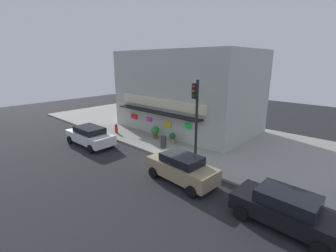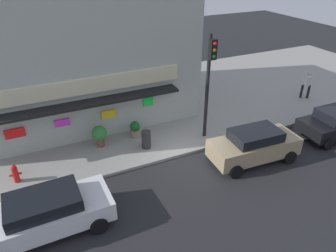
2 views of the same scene
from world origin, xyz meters
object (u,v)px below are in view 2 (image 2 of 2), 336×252
pedestrian (307,84)px  potted_plant_by_doorway (135,129)px  potted_plant_by_window (99,134)px  parked_car_tan (254,145)px  fire_hydrant (15,174)px  traffic_light (209,75)px  parked_car_white (45,213)px  trash_can (146,140)px

pedestrian → potted_plant_by_doorway: size_ratio=2.02×
potted_plant_by_doorway → potted_plant_by_window: potted_plant_by_window is taller
potted_plant_by_doorway → parked_car_tan: bearing=-43.3°
potted_plant_by_window → parked_car_tan: size_ratio=0.26×
pedestrian → fire_hydrant: bearing=-175.9°
fire_hydrant → pedestrian: pedestrian is taller
traffic_light → parked_car_tan: bearing=-68.4°
traffic_light → potted_plant_by_window: (-5.27, 1.45, -2.77)m
traffic_light → potted_plant_by_doorway: size_ratio=6.00×
parked_car_white → pedestrian: bearing=14.8°
potted_plant_by_doorway → potted_plant_by_window: 1.91m
parked_car_white → parked_car_tan: bearing=2.2°
pedestrian → parked_car_white: bearing=-165.2°
trash_can → parked_car_tan: parked_car_tan is taller
trash_can → traffic_light: bearing=-5.8°
traffic_light → potted_plant_by_window: bearing=164.7°
parked_car_white → parked_car_tan: (9.38, 0.36, 0.04)m
parked_car_tan → trash_can: bearing=145.3°
parked_car_white → traffic_light: bearing=19.7°
potted_plant_by_window → parked_car_tan: 7.51m
trash_can → parked_car_tan: (4.26, -2.95, 0.24)m
potted_plant_by_doorway → fire_hydrant: bearing=-167.2°
parked_car_white → potted_plant_by_window: bearing=55.3°
fire_hydrant → parked_car_white: (0.90, -3.19, 0.24)m
traffic_light → pedestrian: (8.55, 1.48, -2.45)m
fire_hydrant → potted_plant_by_doorway: 6.01m
trash_can → potted_plant_by_window: bearing=151.3°
parked_car_white → parked_car_tan: size_ratio=1.07×
trash_can → parked_car_white: size_ratio=0.20×
trash_can → pedestrian: bearing=5.6°
traffic_light → trash_can: size_ratio=5.86×
traffic_light → parked_car_white: bearing=-160.3°
fire_hydrant → parked_car_white: 3.33m
potted_plant_by_window → parked_car_tan: bearing=-32.8°
fire_hydrant → parked_car_tan: parked_car_tan is taller
potted_plant_by_doorway → potted_plant_by_window: size_ratio=0.80×
parked_car_white → parked_car_tan: parked_car_tan is taller
traffic_light → pedestrian: bearing=9.8°
potted_plant_by_doorway → parked_car_white: size_ratio=0.19×
fire_hydrant → pedestrian: size_ratio=0.47×
traffic_light → potted_plant_by_window: size_ratio=4.82×
fire_hydrant → traffic_light: bearing=-1.3°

